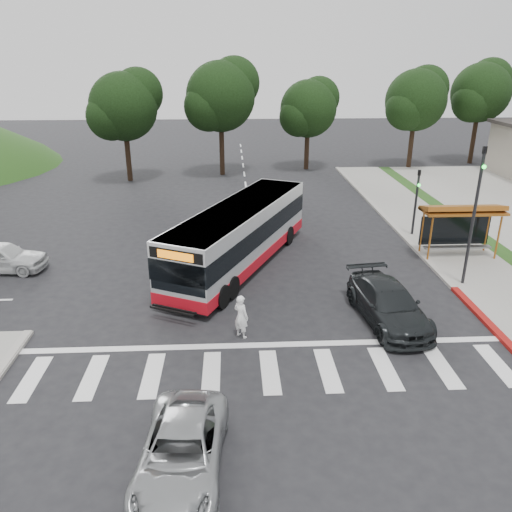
{
  "coord_description": "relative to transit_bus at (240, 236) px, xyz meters",
  "views": [
    {
      "loc": [
        -1.2,
        -19.32,
        10.01
      ],
      "look_at": [
        -0.14,
        1.69,
        1.6
      ],
      "focal_mm": 35.0,
      "sensor_mm": 36.0,
      "label": 1
    }
  ],
  "objects": [
    {
      "name": "tree_north_c",
      "position": [
        -9.11,
        19.58,
        4.72
      ],
      "size": [
        6.16,
        5.74,
        9.3
      ],
      "color": "black",
      "rests_on": "ground"
    },
    {
      "name": "traffic_signal_ne_short",
      "position": [
        10.41,
        4.0,
        0.91
      ],
      "size": [
        0.18,
        0.37,
        4.0
      ],
      "color": "black",
      "rests_on": "ground"
    },
    {
      "name": "silver_suv_south",
      "position": [
        -1.79,
        -13.77,
        -0.93
      ],
      "size": [
        2.45,
        4.75,
        1.28
      ],
      "primitive_type": "imported",
      "rotation": [
        0.0,
        0.0,
        -0.07
      ],
      "color": "#9EA1A3",
      "rests_on": "ground"
    },
    {
      "name": "transit_bus",
      "position": [
        0.0,
        0.0,
        0.0
      ],
      "size": [
        7.65,
        12.1,
        3.14
      ],
      "primitive_type": null,
      "rotation": [
        0.0,
        0.0,
        -0.45
      ],
      "color": "silver",
      "rests_on": "ground"
    },
    {
      "name": "ground",
      "position": [
        0.81,
        -4.49,
        -1.57
      ],
      "size": [
        140.0,
        140.0,
        0.0
      ],
      "primitive_type": "plane",
      "color": "black",
      "rests_on": "ground"
    },
    {
      "name": "tree_ne_a",
      "position": [
        16.89,
        23.58,
        4.82
      ],
      "size": [
        6.16,
        5.74,
        9.3
      ],
      "color": "black",
      "rests_on": "parking_lot"
    },
    {
      "name": "west_car_white",
      "position": [
        -11.94,
        -0.14,
        -0.82
      ],
      "size": [
        4.53,
        2.17,
        1.49
      ],
      "primitive_type": "imported",
      "rotation": [
        0.0,
        0.0,
        1.48
      ],
      "color": "silver",
      "rests_on": "ground"
    },
    {
      "name": "pedestrian",
      "position": [
        -0.12,
        -7.13,
        -0.69
      ],
      "size": [
        0.76,
        0.74,
        1.75
      ],
      "primitive_type": "imported",
      "rotation": [
        0.0,
        0.0,
        2.42
      ],
      "color": "white",
      "rests_on": "ground"
    },
    {
      "name": "tree_ne_b",
      "position": [
        23.89,
        25.58,
        5.35
      ],
      "size": [
        6.16,
        5.74,
        10.02
      ],
      "color": "black",
      "rests_on": "ground"
    },
    {
      "name": "tree_north_b",
      "position": [
        6.88,
        23.57,
        4.09
      ],
      "size": [
        5.72,
        5.33,
        8.43
      ],
      "color": "black",
      "rests_on": "ground"
    },
    {
      "name": "curb_east_red",
      "position": [
        9.81,
        -6.49,
        -1.49
      ],
      "size": [
        0.32,
        6.0,
        0.15
      ],
      "primitive_type": "cube",
      "color": "maroon",
      "rests_on": "ground"
    },
    {
      "name": "dark_sedan",
      "position": [
        5.84,
        -6.17,
        -0.81
      ],
      "size": [
        2.75,
        5.47,
        1.53
      ],
      "primitive_type": "imported",
      "rotation": [
        0.0,
        0.0,
        0.12
      ],
      "color": "black",
      "rests_on": "ground"
    },
    {
      "name": "crosswalk_ladder",
      "position": [
        0.81,
        -9.49,
        -1.56
      ],
      "size": [
        18.0,
        2.6,
        0.01
      ],
      "primitive_type": "cube",
      "color": "silver",
      "rests_on": "ground"
    },
    {
      "name": "curb_east",
      "position": [
        9.81,
        3.51,
        -1.5
      ],
      "size": [
        0.3,
        40.0,
        0.15
      ],
      "primitive_type": "cube",
      "color": "#9E9991",
      "rests_on": "ground"
    },
    {
      "name": "bus_shelter",
      "position": [
        11.61,
        0.62,
        0.78
      ],
      "size": [
        4.2,
        1.6,
        2.86
      ],
      "color": "#9F571A",
      "rests_on": "sidewalk_east"
    },
    {
      "name": "traffic_signal_ne_tall",
      "position": [
        10.41,
        -2.99,
        2.31
      ],
      "size": [
        0.18,
        0.37,
        6.5
      ],
      "color": "black",
      "rests_on": "ground"
    },
    {
      "name": "tree_north_a",
      "position": [
        -1.11,
        21.58,
        5.35
      ],
      "size": [
        6.6,
        6.15,
        10.17
      ],
      "color": "black",
      "rests_on": "ground"
    },
    {
      "name": "sidewalk_east",
      "position": [
        11.81,
        3.51,
        -1.51
      ],
      "size": [
        4.0,
        40.0,
        0.12
      ],
      "primitive_type": "cube",
      "color": "gray",
      "rests_on": "ground"
    }
  ]
}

